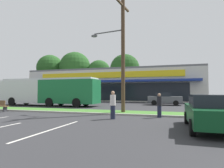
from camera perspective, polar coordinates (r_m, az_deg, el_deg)
name	(u,v)px	position (r m, az deg, el deg)	size (l,w,h in m)	color
grass_median	(68,111)	(16.81, -13.07, -7.80)	(56.00, 2.20, 0.12)	#427A2D
curb_lip	(60,112)	(15.78, -15.33, -8.14)	(56.00, 0.24, 0.12)	#99968C
parking_stripe_2	(51,130)	(9.07, -17.74, -12.91)	(0.12, 4.80, 0.01)	silver
storefront_building	(116,86)	(38.52, 1.28, -0.48)	(31.72, 14.46, 5.81)	beige
tree_far_left	(50,68)	(54.95, -18.07, 4.52)	(7.27, 7.27, 11.75)	#473323
tree_left	(75,68)	(51.96, -11.08, 4.86)	(8.32, 8.32, 12.29)	#473323
tree_mid_left	(99,72)	(49.79, -3.91, 3.68)	(6.06, 6.06, 9.92)	#473323
tree_mid	(125,69)	(44.83, 3.87, 4.50)	(6.99, 6.99, 10.50)	#473323
utility_pole	(121,51)	(15.09, 2.77, 9.88)	(3.09, 2.40, 9.07)	#4C3826
city_bus	(49,91)	(24.08, -18.40, -2.00)	(12.46, 2.66, 3.25)	#196638
car_1	(165,99)	(24.88, 15.53, -4.26)	(4.12, 1.96, 1.56)	#515459
car_2	(210,112)	(9.44, 27.29, -7.49)	(1.90, 4.49, 1.56)	#0C3F1E
car_3	(50,98)	(30.73, -17.99, -3.89)	(4.45, 1.97, 1.49)	#515459
pedestrian_near_bench	(159,105)	(12.85, 14.02, -6.23)	(0.32, 0.32, 1.58)	#1E2338
pedestrian_by_pole	(113,105)	(11.80, 0.26, -6.29)	(0.35, 0.35, 1.73)	#1E2338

